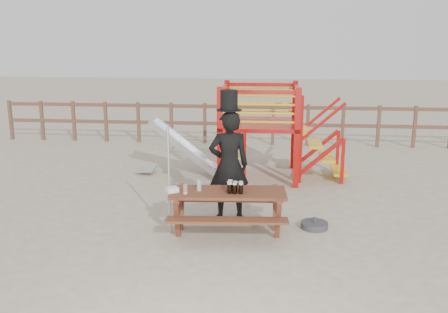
{
  "coord_description": "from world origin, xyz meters",
  "views": [
    {
      "loc": [
        0.49,
        -7.38,
        3.11
      ],
      "look_at": [
        -0.32,
        0.8,
        1.12
      ],
      "focal_mm": 40.0,
      "sensor_mm": 36.0,
      "label": 1
    }
  ],
  "objects": [
    {
      "name": "man_with_hat",
      "position": [
        -0.24,
        0.86,
        1.0
      ],
      "size": [
        0.78,
        0.61,
        2.24
      ],
      "rotation": [
        0.0,
        0.0,
        3.39
      ],
      "color": "black",
      "rests_on": "ground"
    },
    {
      "name": "playground_fort",
      "position": [
        0.12,
        3.58,
        1.07
      ],
      "size": [
        4.71,
        1.84,
        2.1
      ],
      "color": "#A90E0B",
      "rests_on": "ground"
    },
    {
      "name": "ground",
      "position": [
        0.0,
        0.0,
        0.0
      ],
      "size": [
        60.0,
        60.0,
        0.0
      ],
      "primitive_type": "plane",
      "color": "#BEAF94",
      "rests_on": "ground"
    },
    {
      "name": "picnic_table",
      "position": [
        -0.19,
        0.15,
        0.45
      ],
      "size": [
        1.92,
        1.39,
        0.71
      ],
      "rotation": [
        0.0,
        0.0,
        0.07
      ],
      "color": "brown",
      "rests_on": "ground"
    },
    {
      "name": "metal_pole",
      "position": [
        -1.13,
        0.11,
        0.89
      ],
      "size": [
        0.04,
        0.04,
        1.78
      ],
      "primitive_type": "cylinder",
      "color": "#B2B2B7",
      "rests_on": "ground"
    },
    {
      "name": "paper_bag",
      "position": [
        -1.06,
        0.02,
        0.75
      ],
      "size": [
        0.23,
        0.22,
        0.08
      ],
      "primitive_type": "cube",
      "rotation": [
        0.0,
        0.0,
        0.6
      ],
      "color": "white",
      "rests_on": "picnic_table"
    },
    {
      "name": "parasol_base",
      "position": [
        1.22,
        0.51,
        0.05
      ],
      "size": [
        0.45,
        0.45,
        0.19
      ],
      "color": "#36363B",
      "rests_on": "ground"
    },
    {
      "name": "stout_pints",
      "position": [
        -0.08,
        0.1,
        0.8
      ],
      "size": [
        0.26,
        0.24,
        0.17
      ],
      "color": "black",
      "rests_on": "picnic_table"
    },
    {
      "name": "empty_glasses",
      "position": [
        -0.72,
        0.11,
        0.78
      ],
      "size": [
        0.26,
        0.35,
        0.15
      ],
      "color": "silver",
      "rests_on": "picnic_table"
    },
    {
      "name": "back_fence",
      "position": [
        0.0,
        7.0,
        0.74
      ],
      "size": [
        15.09,
        0.09,
        1.2
      ],
      "color": "brown",
      "rests_on": "ground"
    }
  ]
}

